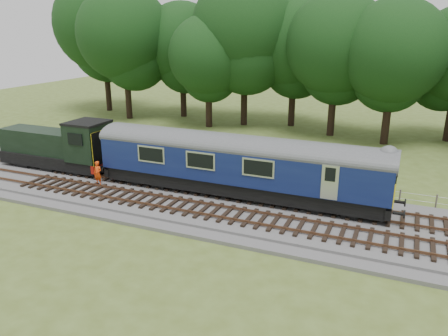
% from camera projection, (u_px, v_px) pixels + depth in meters
% --- Properties ---
extents(ground, '(120.00, 120.00, 0.00)m').
position_uv_depth(ground, '(282.00, 217.00, 24.74)').
color(ground, '#4D5E22').
rests_on(ground, ground).
extents(ballast, '(70.00, 7.00, 0.35)m').
position_uv_depth(ballast, '(283.00, 215.00, 24.69)').
color(ballast, '#4C4C4F').
rests_on(ballast, ground).
extents(track_north, '(67.20, 2.40, 0.21)m').
position_uv_depth(track_north, '(289.00, 202.00, 25.84)').
color(track_north, black).
rests_on(track_north, ballast).
extents(track_south, '(67.20, 2.40, 0.21)m').
position_uv_depth(track_south, '(275.00, 222.00, 23.22)').
color(track_south, black).
rests_on(track_south, ballast).
extents(fence, '(64.00, 0.12, 1.00)m').
position_uv_depth(fence, '(301.00, 191.00, 28.68)').
color(fence, '#6B6054').
rests_on(fence, ground).
extents(tree_line, '(70.00, 8.00, 18.00)m').
position_uv_depth(tree_line, '(342.00, 134.00, 44.01)').
color(tree_line, black).
rests_on(tree_line, ground).
extents(dmu_railcar, '(18.05, 2.86, 3.88)m').
position_uv_depth(dmu_railcar, '(238.00, 160.00, 26.40)').
color(dmu_railcar, black).
rests_on(dmu_railcar, ground).
extents(shunter_loco, '(8.92, 2.60, 3.38)m').
position_uv_depth(shunter_loco, '(60.00, 147.00, 31.78)').
color(shunter_loco, black).
rests_on(shunter_loco, ground).
extents(worker, '(0.62, 0.43, 1.64)m').
position_uv_depth(worker, '(98.00, 173.00, 28.53)').
color(worker, '#FF460D').
rests_on(worker, ballast).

